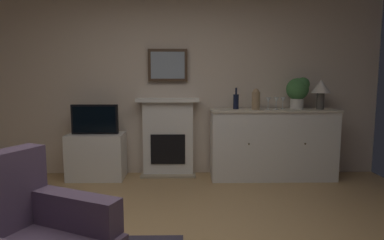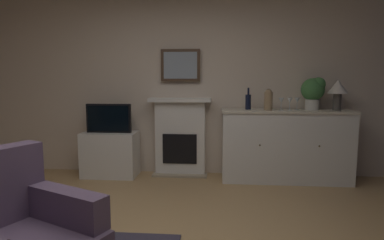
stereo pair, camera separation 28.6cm
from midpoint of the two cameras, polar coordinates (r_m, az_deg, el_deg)
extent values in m
cube|color=beige|center=(4.67, -5.44, 7.11)|extent=(5.92, 0.06, 2.72)
cube|color=white|center=(4.63, -5.97, -3.28)|extent=(0.70, 0.18, 1.05)
cube|color=tan|center=(4.65, -5.99, -9.69)|extent=(0.77, 0.20, 0.03)
cube|color=black|center=(4.56, -6.05, -5.16)|extent=(0.48, 0.02, 0.42)
cube|color=white|center=(4.53, -6.09, 3.51)|extent=(0.87, 0.27, 0.05)
cube|color=#473323|center=(4.60, -6.09, 9.55)|extent=(0.55, 0.03, 0.45)
cube|color=#8C99A8|center=(4.58, -6.11, 9.56)|extent=(0.47, 0.01, 0.37)
cube|color=white|center=(4.56, 12.20, -4.34)|extent=(1.68, 0.45, 0.93)
cube|color=beige|center=(4.49, 12.36, 1.66)|extent=(1.71, 0.48, 0.03)
sphere|color=brown|center=(4.25, 8.08, -4.21)|extent=(0.02, 0.02, 0.02)
sphere|color=brown|center=(4.42, 17.58, -4.03)|extent=(0.02, 0.02, 0.02)
cylinder|color=#4C4742|center=(4.67, 20.04, 3.14)|extent=(0.10, 0.10, 0.22)
cone|color=silver|center=(4.66, 20.15, 5.59)|extent=(0.26, 0.26, 0.18)
cylinder|color=black|center=(4.44, 5.92, 3.22)|extent=(0.08, 0.08, 0.20)
cylinder|color=black|center=(4.43, 5.94, 5.09)|extent=(0.03, 0.03, 0.09)
cylinder|color=silver|center=(4.43, 11.44, 1.84)|extent=(0.06, 0.06, 0.00)
cylinder|color=silver|center=(4.42, 11.46, 2.45)|extent=(0.01, 0.01, 0.09)
cone|color=silver|center=(4.42, 11.48, 3.48)|extent=(0.07, 0.07, 0.07)
cylinder|color=silver|center=(4.46, 12.80, 1.84)|extent=(0.06, 0.06, 0.00)
cylinder|color=silver|center=(4.45, 12.82, 2.45)|extent=(0.01, 0.01, 0.09)
cone|color=silver|center=(4.45, 12.85, 3.47)|extent=(0.07, 0.07, 0.07)
cylinder|color=silver|center=(4.55, 13.95, 1.91)|extent=(0.06, 0.06, 0.00)
cylinder|color=silver|center=(4.55, 13.97, 2.50)|extent=(0.01, 0.01, 0.09)
cone|color=silver|center=(4.54, 14.00, 3.51)|extent=(0.07, 0.07, 0.07)
cylinder|color=#9E7F5B|center=(4.38, 9.35, 3.37)|extent=(0.11, 0.11, 0.24)
sphere|color=#9E7F5B|center=(4.37, 9.38, 4.94)|extent=(0.08, 0.08, 0.08)
cube|color=white|center=(4.69, -18.13, -6.09)|extent=(0.75, 0.42, 0.62)
cube|color=black|center=(4.59, -18.45, 0.10)|extent=(0.62, 0.06, 0.40)
cube|color=black|center=(4.56, -18.57, 0.05)|extent=(0.57, 0.01, 0.35)
cylinder|color=beige|center=(4.62, 16.30, 2.75)|extent=(0.18, 0.18, 0.14)
sphere|color=#3D753D|center=(4.61, 16.39, 5.23)|extent=(0.30, 0.30, 0.30)
sphere|color=#3D753D|center=(4.60, 17.25, 6.06)|extent=(0.18, 0.18, 0.18)
cube|color=#604C66|center=(2.32, -24.12, -14.29)|extent=(0.71, 0.43, 0.22)
camera|label=1|loc=(0.14, -92.86, -0.35)|focal=30.32mm
camera|label=2|loc=(0.14, 87.14, 0.35)|focal=30.32mm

